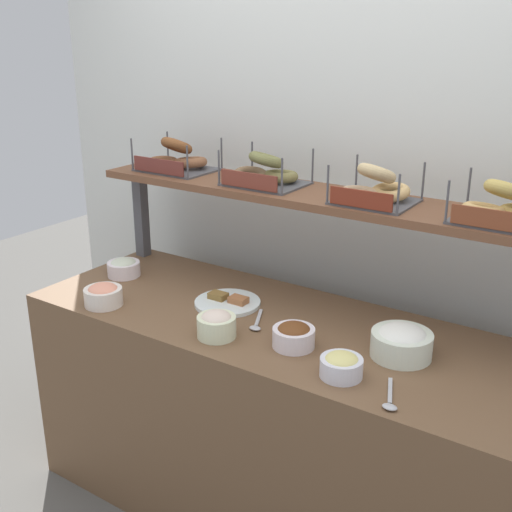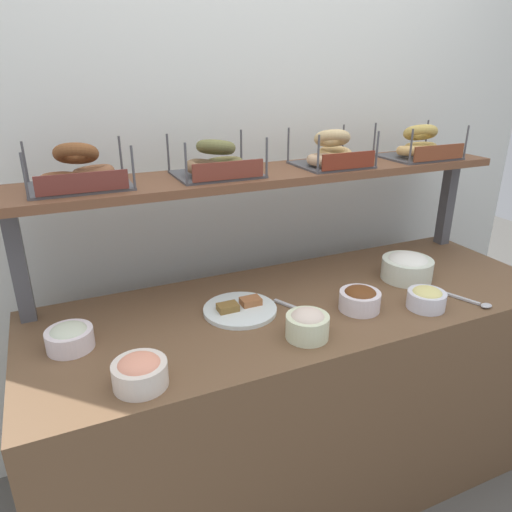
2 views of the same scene
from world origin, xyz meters
TOP-DOWN VIEW (x-y plane):
  - ground_plane at (0.00, 0.00)m, footprint 8.00×8.00m
  - back_wall at (0.00, 0.55)m, footprint 3.15×0.06m
  - deli_counter at (0.00, 0.00)m, footprint 1.95×0.70m
  - shelf_riser_left at (-0.91, 0.27)m, footprint 0.05×0.05m
  - shelf_riser_right at (0.91, 0.27)m, footprint 0.05×0.05m
  - upper_shelf at (0.00, 0.27)m, footprint 1.91×0.32m
  - bowl_scallion_spread at (-0.80, 0.02)m, footprint 0.14×0.14m
  - bowl_lox_spread at (-0.64, -0.24)m, footprint 0.15×0.15m
  - bowl_cream_cheese at (0.47, 0.01)m, footprint 0.20×0.20m
  - bowl_potato_salad at (-0.11, -0.21)m, footprint 0.14×0.14m
  - bowl_chocolate_spread at (0.15, -0.13)m, footprint 0.14×0.14m
  - bowl_egg_salad at (0.37, -0.22)m, footprint 0.13×0.13m
  - serving_plate_white at (-0.24, 0.03)m, footprint 0.26×0.26m
  - serving_spoon_near_plate at (0.55, -0.27)m, footprint 0.09×0.17m
  - serving_spoon_by_edge at (-0.05, -0.06)m, footprint 0.10×0.16m
  - bagel_basket_cinnamon_raisin at (-0.69, 0.28)m, footprint 0.32×0.26m
  - bagel_basket_poppy at (-0.23, 0.27)m, footprint 0.30×0.25m
  - bagel_basket_plain at (0.24, 0.25)m, footprint 0.28×0.26m
  - bagel_basket_sesame at (0.68, 0.25)m, footprint 0.30×0.26m

SIDE VIEW (x-z plane):
  - ground_plane at x=0.00m, z-range 0.00..0.00m
  - deli_counter at x=0.00m, z-range 0.00..0.85m
  - serving_spoon_near_plate at x=0.55m, z-range 0.85..0.86m
  - serving_spoon_by_edge at x=-0.05m, z-range 0.85..0.86m
  - serving_plate_white at x=-0.24m, z-range 0.84..0.88m
  - bowl_egg_salad at x=0.37m, z-range 0.85..0.93m
  - bowl_scallion_spread at x=-0.80m, z-range 0.85..0.93m
  - bowl_chocolate_spread at x=0.15m, z-range 0.85..0.93m
  - bowl_lox_spread at x=-0.64m, z-range 0.85..0.94m
  - bowl_potato_salad at x=-0.11m, z-range 0.85..0.95m
  - bowl_cream_cheese at x=0.47m, z-range 0.85..0.96m
  - shelf_riser_left at x=-0.91m, z-range 0.85..1.25m
  - shelf_riser_right at x=0.91m, z-range 0.85..1.25m
  - back_wall at x=0.00m, z-range 0.00..2.40m
  - upper_shelf at x=0.00m, z-range 1.25..1.28m
  - bagel_basket_poppy at x=-0.23m, z-range 1.26..1.40m
  - bagel_basket_cinnamon_raisin at x=-0.69m, z-range 1.25..1.41m
  - bagel_basket_sesame at x=0.68m, z-range 1.25..1.40m
  - bagel_basket_plain at x=0.24m, z-range 1.25..1.40m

